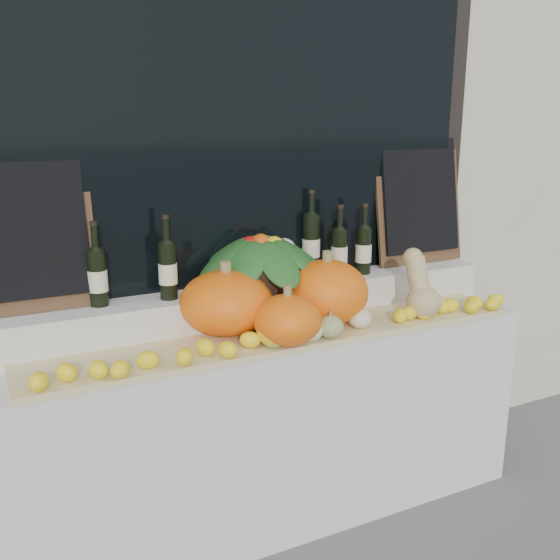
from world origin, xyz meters
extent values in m
cube|color=beige|center=(0.00, 2.25, 2.25)|extent=(7.00, 0.90, 4.50)
cube|color=black|center=(0.00, 1.80, 1.90)|extent=(2.40, 0.04, 2.10)
cube|color=black|center=(0.00, 1.77, 1.90)|extent=(2.20, 0.02, 2.00)
cube|color=silver|center=(0.00, 1.52, 0.44)|extent=(2.30, 0.55, 0.88)
cube|color=silver|center=(0.00, 1.68, 0.96)|extent=(2.30, 0.25, 0.16)
cube|color=tan|center=(0.00, 1.40, 0.89)|extent=(2.10, 0.32, 0.02)
ellipsoid|color=orange|center=(-0.21, 1.52, 1.03)|extent=(0.43, 0.43, 0.26)
ellipsoid|color=orange|center=(0.22, 1.44, 1.04)|extent=(0.38, 0.38, 0.28)
ellipsoid|color=orange|center=(-0.05, 1.29, 1.00)|extent=(0.31, 0.31, 0.20)
ellipsoid|color=tan|center=(0.64, 1.32, 0.98)|extent=(0.16, 0.16, 0.14)
cylinder|color=tan|center=(0.64, 1.37, 1.09)|extent=(0.09, 0.14, 0.18)
sphere|color=tan|center=(0.64, 1.41, 1.16)|extent=(0.09, 0.09, 0.09)
ellipsoid|color=#3E6D20|center=(0.14, 1.28, 0.95)|extent=(0.11, 0.11, 0.09)
cylinder|color=olive|center=(0.14, 1.28, 1.01)|extent=(0.02, 0.02, 0.02)
ellipsoid|color=#3E6D20|center=(-0.11, 1.28, 0.95)|extent=(0.10, 0.10, 0.09)
cylinder|color=olive|center=(-0.11, 1.28, 1.01)|extent=(0.02, 0.02, 0.02)
ellipsoid|color=beige|center=(0.05, 1.28, 0.95)|extent=(0.10, 0.10, 0.08)
cylinder|color=olive|center=(0.05, 1.28, 1.00)|extent=(0.02, 0.02, 0.02)
ellipsoid|color=yellow|center=(-0.11, 1.29, 0.98)|extent=(0.13, 0.13, 0.15)
cylinder|color=olive|center=(-0.11, 1.29, 1.06)|extent=(0.02, 0.02, 0.02)
ellipsoid|color=beige|center=(0.31, 1.33, 0.95)|extent=(0.10, 0.10, 0.09)
cylinder|color=olive|center=(0.31, 1.33, 1.00)|extent=(0.02, 0.02, 0.02)
cylinder|color=black|center=(0.01, 1.66, 1.10)|extent=(0.40, 0.40, 0.11)
cylinder|color=black|center=(-0.68, 1.69, 1.15)|extent=(0.07, 0.07, 0.22)
cylinder|color=black|center=(-0.68, 1.69, 1.31)|extent=(0.03, 0.03, 0.10)
cylinder|color=beige|center=(-0.68, 1.69, 1.14)|extent=(0.08, 0.08, 0.08)
cylinder|color=black|center=(-0.68, 1.69, 1.37)|extent=(0.03, 0.03, 0.02)
cylinder|color=black|center=(-0.41, 1.66, 1.16)|extent=(0.07, 0.07, 0.23)
cylinder|color=black|center=(-0.41, 1.66, 1.32)|extent=(0.03, 0.03, 0.10)
cylinder|color=beige|center=(-0.41, 1.66, 1.15)|extent=(0.08, 0.08, 0.08)
cylinder|color=black|center=(-0.41, 1.66, 1.38)|extent=(0.03, 0.03, 0.02)
cylinder|color=black|center=(0.30, 1.73, 1.18)|extent=(0.08, 0.08, 0.29)
cylinder|color=black|center=(0.30, 1.73, 1.38)|extent=(0.03, 0.03, 0.10)
cylinder|color=beige|center=(0.30, 1.73, 1.17)|extent=(0.08, 0.08, 0.08)
cylinder|color=black|center=(0.30, 1.73, 1.43)|extent=(0.03, 0.03, 0.02)
cylinder|color=black|center=(0.41, 1.66, 1.15)|extent=(0.07, 0.07, 0.22)
cylinder|color=black|center=(0.41, 1.66, 1.31)|extent=(0.03, 0.03, 0.10)
cylinder|color=beige|center=(0.41, 1.66, 1.14)|extent=(0.08, 0.08, 0.08)
cylinder|color=black|center=(0.41, 1.66, 1.37)|extent=(0.03, 0.03, 0.02)
cylinder|color=black|center=(0.54, 1.65, 1.15)|extent=(0.07, 0.07, 0.22)
cylinder|color=black|center=(0.54, 1.65, 1.31)|extent=(0.03, 0.03, 0.10)
cylinder|color=beige|center=(0.54, 1.65, 1.14)|extent=(0.08, 0.08, 0.08)
cylinder|color=black|center=(0.54, 1.65, 1.36)|extent=(0.03, 0.03, 0.02)
cube|color=#4C331E|center=(-0.92, 1.75, 1.35)|extent=(0.50, 0.12, 0.61)
cube|color=black|center=(-0.92, 1.73, 1.38)|extent=(0.44, 0.11, 0.55)
cube|color=#4C331E|center=(0.92, 1.75, 1.35)|extent=(0.50, 0.12, 0.61)
cube|color=black|center=(0.92, 1.73, 1.38)|extent=(0.44, 0.11, 0.55)
camera|label=1|loc=(-1.08, -0.74, 1.78)|focal=40.00mm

